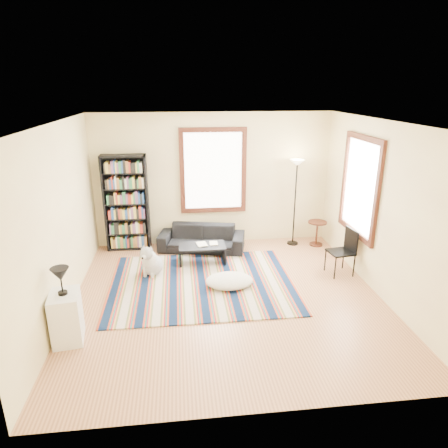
{
  "coord_description": "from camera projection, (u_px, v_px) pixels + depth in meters",
  "views": [
    {
      "loc": [
        -0.73,
        -5.78,
        3.3
      ],
      "look_at": [
        0.0,
        0.5,
        1.1
      ],
      "focal_mm": 32.0,
      "sensor_mm": 36.0,
      "label": 1
    }
  ],
  "objects": [
    {
      "name": "floor",
      "position": [
        227.0,
        299.0,
        6.6
      ],
      "size": [
        5.0,
        5.0,
        0.1
      ],
      "primitive_type": "cube",
      "color": "tan",
      "rests_on": "ground"
    },
    {
      "name": "ceiling",
      "position": [
        228.0,
        119.0,
        5.65
      ],
      "size": [
        5.0,
        5.0,
        0.1
      ],
      "primitive_type": "cube",
      "color": "white",
      "rests_on": "floor"
    },
    {
      "name": "wall_back",
      "position": [
        213.0,
        179.0,
        8.51
      ],
      "size": [
        5.0,
        0.1,
        2.8
      ],
      "primitive_type": "cube",
      "color": "#FFF7AB",
      "rests_on": "floor"
    },
    {
      "name": "wall_front",
      "position": [
        262.0,
        300.0,
        3.73
      ],
      "size": [
        5.0,
        0.1,
        2.8
      ],
      "primitive_type": "cube",
      "color": "#FFF7AB",
      "rests_on": "floor"
    },
    {
      "name": "wall_left",
      "position": [
        55.0,
        222.0,
        5.84
      ],
      "size": [
        0.1,
        5.0,
        2.8
      ],
      "primitive_type": "cube",
      "color": "#FFF7AB",
      "rests_on": "floor"
    },
    {
      "name": "wall_right",
      "position": [
        385.0,
        210.0,
        6.4
      ],
      "size": [
        0.1,
        5.0,
        2.8
      ],
      "primitive_type": "cube",
      "color": "#FFF7AB",
      "rests_on": "floor"
    },
    {
      "name": "window_back",
      "position": [
        213.0,
        171.0,
        8.37
      ],
      "size": [
        1.2,
        0.06,
        1.6
      ],
      "primitive_type": "cube",
      "color": "white",
      "rests_on": "wall_back"
    },
    {
      "name": "window_right",
      "position": [
        360.0,
        187.0,
        7.08
      ],
      "size": [
        0.06,
        1.2,
        1.6
      ],
      "primitive_type": "cube",
      "color": "white",
      "rests_on": "wall_right"
    },
    {
      "name": "rug",
      "position": [
        202.0,
        283.0,
        7.02
      ],
      "size": [
        3.18,
        2.54,
        0.02
      ],
      "primitive_type": "cube",
      "color": "#0B1B39",
      "rests_on": "floor"
    },
    {
      "name": "sofa",
      "position": [
        202.0,
        238.0,
        8.39
      ],
      "size": [
        1.88,
        1.07,
        0.52
      ],
      "primitive_type": "imported",
      "rotation": [
        0.0,
        0.0,
        -0.22
      ],
      "color": "black",
      "rests_on": "floor"
    },
    {
      "name": "bookshelf",
      "position": [
        126.0,
        203.0,
        8.23
      ],
      "size": [
        0.9,
        0.3,
        2.0
      ],
      "primitive_type": "cube",
      "color": "black",
      "rests_on": "floor"
    },
    {
      "name": "coffee_table",
      "position": [
        202.0,
        254.0,
        7.81
      ],
      "size": [
        1.01,
        0.76,
        0.36
      ],
      "primitive_type": "cube",
      "rotation": [
        0.0,
        0.0,
        0.33
      ],
      "color": "black",
      "rests_on": "floor"
    },
    {
      "name": "book_a",
      "position": [
        197.0,
        245.0,
        7.74
      ],
      "size": [
        0.28,
        0.23,
        0.02
      ],
      "primitive_type": "imported",
      "rotation": [
        0.0,
        0.0,
        0.17
      ],
      "color": "beige",
      "rests_on": "coffee_table"
    },
    {
      "name": "book_b",
      "position": [
        210.0,
        244.0,
        7.82
      ],
      "size": [
        0.22,
        0.16,
        0.02
      ],
      "primitive_type": "imported",
      "rotation": [
        0.0,
        0.0,
        0.0
      ],
      "color": "beige",
      "rests_on": "coffee_table"
    },
    {
      "name": "floor_cushion",
      "position": [
        229.0,
        281.0,
        6.9
      ],
      "size": [
        1.0,
        0.89,
        0.21
      ],
      "primitive_type": "ellipsoid",
      "rotation": [
        0.0,
        0.0,
        0.4
      ],
      "color": "silver",
      "rests_on": "floor"
    },
    {
      "name": "floor_lamp",
      "position": [
        295.0,
        203.0,
        8.48
      ],
      "size": [
        0.3,
        0.3,
        1.86
      ],
      "primitive_type": null,
      "rotation": [
        0.0,
        0.0,
        -0.01
      ],
      "color": "black",
      "rests_on": "floor"
    },
    {
      "name": "side_table",
      "position": [
        317.0,
        233.0,
        8.63
      ],
      "size": [
        0.48,
        0.48,
        0.54
      ],
      "primitive_type": "cylinder",
      "rotation": [
        0.0,
        0.0,
        -0.24
      ],
      "color": "#4A2012",
      "rests_on": "floor"
    },
    {
      "name": "folding_chair",
      "position": [
        340.0,
        252.0,
        7.26
      ],
      "size": [
        0.47,
        0.46,
        0.86
      ],
      "primitive_type": "cube",
      "rotation": [
        0.0,
        0.0,
        0.15
      ],
      "color": "black",
      "rests_on": "floor"
    },
    {
      "name": "white_cabinet",
      "position": [
        67.0,
        317.0,
        5.36
      ],
      "size": [
        0.45,
        0.55,
        0.7
      ],
      "primitive_type": "cube",
      "rotation": [
        0.0,
        0.0,
        0.14
      ],
      "color": "white",
      "rests_on": "floor"
    },
    {
      "name": "table_lamp",
      "position": [
        61.0,
        281.0,
        5.19
      ],
      "size": [
        0.26,
        0.26,
        0.38
      ],
      "primitive_type": null,
      "rotation": [
        0.0,
        0.0,
        0.09
      ],
      "color": "black",
      "rests_on": "white_cabinet"
    },
    {
      "name": "dog",
      "position": [
        152.0,
        259.0,
        7.29
      ],
      "size": [
        0.62,
        0.72,
        0.61
      ],
      "primitive_type": null,
      "rotation": [
        0.0,
        0.0,
        -0.37
      ],
      "color": "silver",
      "rests_on": "floor"
    }
  ]
}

